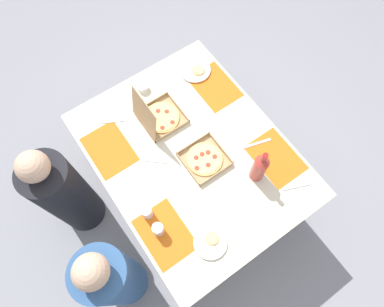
% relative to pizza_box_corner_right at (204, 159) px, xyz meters
% --- Properties ---
extents(ground_plane, '(6.00, 6.00, 0.00)m').
position_rel_pizza_box_corner_right_xyz_m(ground_plane, '(0.08, 0.04, -0.76)').
color(ground_plane, gray).
extents(dining_table, '(1.50, 1.16, 0.75)m').
position_rel_pizza_box_corner_right_xyz_m(dining_table, '(0.08, 0.04, -0.11)').
color(dining_table, '#3F3328').
rests_on(dining_table, ground_plane).
extents(placemat_near_left, '(0.36, 0.26, 0.00)m').
position_rel_pizza_box_corner_right_xyz_m(placemat_near_left, '(-0.25, -0.39, -0.01)').
color(placemat_near_left, orange).
rests_on(placemat_near_left, dining_table).
extents(placemat_near_right, '(0.36, 0.26, 0.00)m').
position_rel_pizza_box_corner_right_xyz_m(placemat_near_right, '(0.42, -0.39, -0.01)').
color(placemat_near_right, orange).
rests_on(placemat_near_right, dining_table).
extents(placemat_far_left, '(0.36, 0.26, 0.00)m').
position_rel_pizza_box_corner_right_xyz_m(placemat_far_left, '(-0.25, 0.47, -0.01)').
color(placemat_far_left, orange).
rests_on(placemat_far_left, dining_table).
extents(placemat_far_right, '(0.36, 0.26, 0.00)m').
position_rel_pizza_box_corner_right_xyz_m(placemat_far_right, '(0.42, 0.47, -0.01)').
color(placemat_far_right, orange).
rests_on(placemat_far_right, dining_table).
extents(pizza_box_corner_right, '(0.27, 0.27, 0.04)m').
position_rel_pizza_box_corner_right_xyz_m(pizza_box_corner_right, '(0.00, 0.00, 0.00)').
color(pizza_box_corner_right, tan).
rests_on(pizza_box_corner_right, dining_table).
extents(pizza_box_edge_far, '(0.28, 0.28, 0.31)m').
position_rel_pizza_box_corner_right_xyz_m(pizza_box_edge_far, '(0.42, 0.09, 0.04)').
color(pizza_box_edge_far, tan).
rests_on(pizza_box_edge_far, dining_table).
extents(plate_middle, '(0.23, 0.23, 0.03)m').
position_rel_pizza_box_corner_right_xyz_m(plate_middle, '(0.61, -0.36, -0.00)').
color(plate_middle, white).
rests_on(plate_middle, dining_table).
extents(plate_near_right, '(0.20, 0.20, 0.03)m').
position_rel_pizza_box_corner_right_xyz_m(plate_near_right, '(-0.45, 0.28, -0.00)').
color(plate_near_right, white).
rests_on(plate_near_right, dining_table).
extents(soda_bottle, '(0.09, 0.09, 0.32)m').
position_rel_pizza_box_corner_right_xyz_m(soda_bottle, '(-0.27, -0.21, 0.12)').
color(soda_bottle, '#B2382D').
rests_on(soda_bottle, dining_table).
extents(cup_clear_left, '(0.07, 0.07, 0.11)m').
position_rel_pizza_box_corner_right_xyz_m(cup_clear_left, '(-0.22, 0.49, 0.04)').
color(cup_clear_left, silver).
rests_on(cup_clear_left, dining_table).
extents(cup_clear_right, '(0.07, 0.07, 0.11)m').
position_rel_pizza_box_corner_right_xyz_m(cup_clear_right, '(-0.10, 0.49, 0.04)').
color(cup_clear_right, silver).
rests_on(cup_clear_right, dining_table).
extents(condiment_bowl, '(0.08, 0.08, 0.05)m').
position_rel_pizza_box_corner_right_xyz_m(condiment_bowl, '(0.69, 0.04, 0.01)').
color(condiment_bowl, white).
rests_on(condiment_bowl, dining_table).
extents(knife_by_near_right, '(0.12, 0.19, 0.00)m').
position_rel_pizza_box_corner_right_xyz_m(knife_by_near_right, '(0.60, 0.37, -0.01)').
color(knife_by_near_right, '#B7B7BC').
rests_on(knife_by_near_right, dining_table).
extents(fork_by_near_left, '(0.09, 0.18, 0.00)m').
position_rel_pizza_box_corner_right_xyz_m(fork_by_near_left, '(-0.48, -0.37, -0.01)').
color(fork_by_near_left, '#B7B7BC').
rests_on(fork_by_near_left, dining_table).
extents(fork_by_far_left, '(0.14, 0.15, 0.00)m').
position_rel_pizza_box_corner_right_xyz_m(fork_by_far_left, '(0.17, 0.27, -0.01)').
color(fork_by_far_left, '#B7B7BC').
rests_on(fork_by_far_left, dining_table).
extents(knife_by_far_right, '(0.08, 0.21, 0.00)m').
position_rel_pizza_box_corner_right_xyz_m(knife_by_far_right, '(-0.10, -0.35, -0.01)').
color(knife_by_far_right, '#B7B7BC').
rests_on(knife_by_far_right, dining_table).
extents(diner_left_seat, '(0.32, 0.32, 1.13)m').
position_rel_pizza_box_corner_right_xyz_m(diner_left_seat, '(-0.25, 0.88, -0.26)').
color(diner_left_seat, '#33598C').
rests_on(diner_left_seat, ground_plane).
extents(diner_right_seat, '(0.32, 0.32, 1.14)m').
position_rel_pizza_box_corner_right_xyz_m(diner_right_seat, '(0.42, 0.88, -0.25)').
color(diner_right_seat, black).
rests_on(diner_right_seat, ground_plane).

